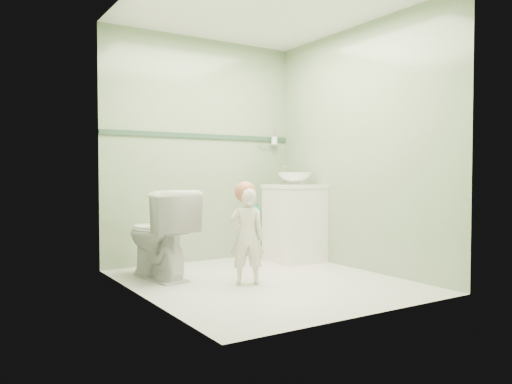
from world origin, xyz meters
TOP-DOWN VIEW (x-y plane):
  - ground at (0.00, 0.00)m, footprint 2.50×2.50m
  - room_shell at (0.00, 0.00)m, footprint 2.50×2.54m
  - trim_stripe at (0.00, 1.24)m, footprint 2.20×0.02m
  - vanity at (0.84, 0.70)m, footprint 0.52×0.50m
  - counter at (0.84, 0.70)m, footprint 0.54×0.52m
  - basin at (0.84, 0.70)m, footprint 0.37×0.37m
  - faucet at (0.84, 0.89)m, footprint 0.03×0.13m
  - cup_holder at (0.89, 1.18)m, footprint 0.26×0.07m
  - toilet at (-0.74, 0.61)m, footprint 0.54×0.84m
  - toddler at (-0.20, -0.01)m, footprint 0.35×0.30m
  - hair_cap at (-0.20, 0.01)m, footprint 0.18×0.18m
  - teal_toothbrush at (-0.18, -0.16)m, footprint 0.12×0.14m

SIDE VIEW (x-z plane):
  - ground at x=0.00m, z-range 0.00..0.00m
  - vanity at x=0.84m, z-range 0.00..0.80m
  - toilet at x=-0.74m, z-range 0.00..0.80m
  - toddler at x=-0.20m, z-range 0.00..0.82m
  - teal_toothbrush at x=-0.18m, z-range 0.63..0.71m
  - hair_cap at x=-0.20m, z-range 0.70..0.88m
  - counter at x=0.84m, z-range 0.79..0.83m
  - basin at x=0.84m, z-range 0.83..0.96m
  - faucet at x=0.84m, z-range 0.88..1.06m
  - room_shell at x=0.00m, z-range 0.00..2.40m
  - cup_holder at x=0.89m, z-range 1.22..1.43m
  - trim_stripe at x=0.00m, z-range 1.33..1.38m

